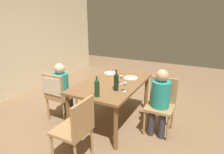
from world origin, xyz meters
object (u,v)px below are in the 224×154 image
object	(u,v)px
chair_left_end	(77,127)
wine_glass_near_left	(125,85)
dinner_plate_guest_left	(110,73)
chair_near	(161,101)
chair_far_left	(57,91)
dinner_plate_host	(131,78)
dining_table	(112,87)
wine_bottle_tall_green	(97,88)
person_woman_host	(62,87)
wine_bottle_dark_red	(116,81)
wine_glass_centre	(121,78)
person_man_bearded	(160,98)

from	to	relation	value
chair_left_end	wine_glass_near_left	bearing A→B (deg)	-18.12
dinner_plate_guest_left	chair_near	bearing A→B (deg)	-108.78
wine_glass_near_left	chair_far_left	bearing A→B (deg)	98.28
wine_glass_near_left	dinner_plate_host	xyz separation A→B (m)	(0.67, 0.16, -0.10)
dining_table	chair_near	world-z (taller)	chair_near
chair_far_left	wine_bottle_tall_green	world-z (taller)	wine_bottle_tall_green
chair_far_left	person_woman_host	size ratio (longest dim) A/B	0.85
dining_table	chair_near	bearing A→B (deg)	-84.34
wine_bottle_tall_green	dinner_plate_guest_left	bearing A→B (deg)	18.05
chair_far_left	dining_table	bearing A→B (deg)	28.74
wine_bottle_dark_red	wine_glass_centre	size ratio (longest dim) A/B	2.31
dining_table	person_woman_host	xyz separation A→B (m)	(-0.33, 0.88, -0.04)
wine_glass_centre	dinner_plate_host	xyz separation A→B (m)	(0.37, -0.04, -0.10)
wine_glass_near_left	chair_near	bearing A→B (deg)	-52.57
dining_table	dinner_plate_guest_left	distance (m)	0.57
chair_left_end	wine_glass_centre	world-z (taller)	chair_left_end
dining_table	chair_near	distance (m)	0.89
chair_near	wine_glass_centre	bearing A→B (deg)	7.04
chair_left_end	wine_bottle_dark_red	xyz separation A→B (m)	(0.87, -0.14, 0.37)
wine_glass_near_left	wine_bottle_dark_red	bearing A→B (deg)	92.66
person_woman_host	wine_bottle_dark_red	world-z (taller)	wine_bottle_dark_red
chair_left_end	dinner_plate_host	world-z (taller)	chair_left_end
wine_glass_centre	chair_left_end	bearing A→B (deg)	175.69
chair_near	wine_bottle_dark_red	size ratio (longest dim) A/B	2.67
wine_bottle_tall_green	dining_table	bearing A→B (deg)	7.52
wine_glass_near_left	wine_glass_centre	distance (m)	0.36
wine_bottle_dark_red	wine_glass_near_left	distance (m)	0.15
wine_glass_centre	dinner_plate_guest_left	distance (m)	0.67
person_woman_host	dinner_plate_guest_left	bearing A→B (deg)	53.86
chair_near	wine_bottle_tall_green	distance (m)	1.14
chair_left_end	person_man_bearded	size ratio (longest dim) A/B	0.83
chair_far_left	wine_bottle_dark_red	bearing A→B (deg)	9.00
person_man_bearded	wine_bottle_dark_red	xyz separation A→B (m)	(-0.28, 0.65, 0.26)
dining_table	person_man_bearded	world-z (taller)	person_man_bearded
chair_near	dinner_plate_guest_left	size ratio (longest dim) A/B	3.51
person_man_bearded	wine_bottle_dark_red	size ratio (longest dim) A/B	3.22
person_woman_host	wine_glass_near_left	bearing A→B (deg)	1.52
person_woman_host	wine_bottle_tall_green	bearing A→B (deg)	-18.30
wine_glass_near_left	dinner_plate_host	size ratio (longest dim) A/B	0.55
wine_bottle_dark_red	dinner_plate_guest_left	world-z (taller)	wine_bottle_dark_red
wine_glass_near_left	dinner_plate_guest_left	world-z (taller)	wine_glass_near_left
wine_bottle_dark_red	dinner_plate_host	bearing A→B (deg)	1.71
wine_bottle_dark_red	dinner_plate_host	world-z (taller)	wine_bottle_dark_red
wine_bottle_tall_green	wine_glass_centre	world-z (taller)	wine_bottle_tall_green
chair_far_left	wine_glass_centre	world-z (taller)	chair_far_left
person_man_bearded	wine_bottle_dark_red	distance (m)	0.75
chair_left_end	dining_table	bearing A→B (deg)	4.24
person_man_bearded	dinner_plate_host	xyz separation A→B (m)	(0.40, 0.67, 0.12)
person_woman_host	wine_glass_centre	world-z (taller)	person_woman_host
dinner_plate_host	wine_glass_near_left	bearing A→B (deg)	-166.38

